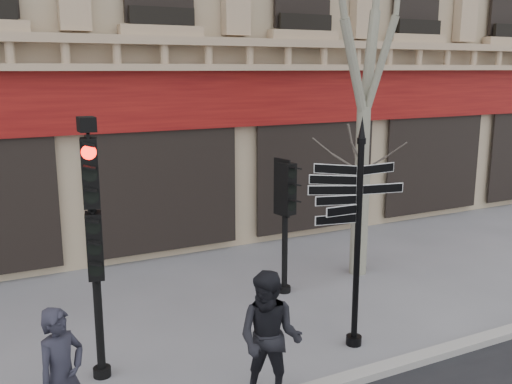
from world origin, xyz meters
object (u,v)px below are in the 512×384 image
pedestrian_b (270,339)px  fingerpost (359,195)px  traffic_signal_main (92,218)px  pedestrian_a (62,378)px  traffic_signal_secondary (285,203)px

pedestrian_b → fingerpost: bearing=67.0°
traffic_signal_main → pedestrian_a: 2.10m
traffic_signal_secondary → pedestrian_b: size_ratio=1.43×
pedestrian_b → traffic_signal_secondary: bearing=101.8°
pedestrian_a → pedestrian_b: (2.50, -0.33, 0.05)m
traffic_signal_main → traffic_signal_secondary: 4.18m
traffic_signal_main → pedestrian_a: size_ratio=2.18×
traffic_signal_main → pedestrian_a: traffic_signal_main is taller
fingerpost → pedestrian_b: bearing=-136.7°
traffic_signal_main → pedestrian_b: 2.83m
pedestrian_b → pedestrian_a: bearing=-143.1°
fingerpost → pedestrian_a: size_ratio=2.14×
traffic_signal_main → pedestrian_b: size_ratio=2.05×
fingerpost → traffic_signal_secondary: bearing=108.6°
traffic_signal_main → traffic_signal_secondary: traffic_signal_main is taller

